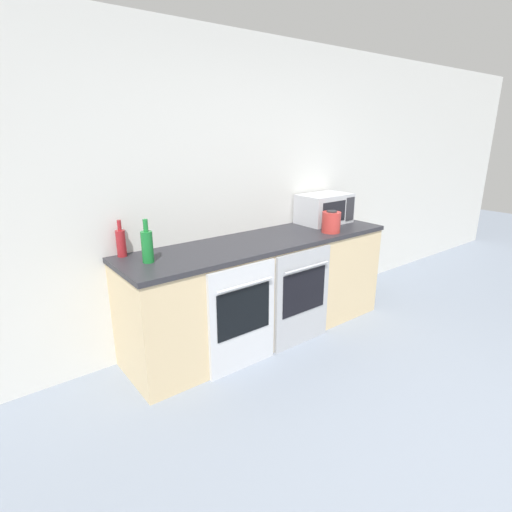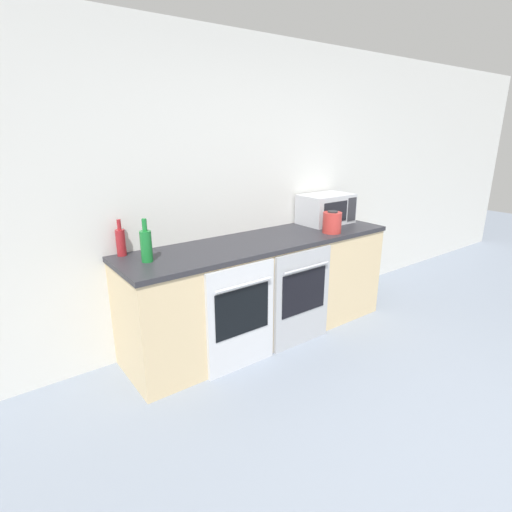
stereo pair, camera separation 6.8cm
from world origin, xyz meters
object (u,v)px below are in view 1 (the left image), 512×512
(kettle, at_px, (331,222))
(oven_left, at_px, (243,318))
(bottle_green, at_px, (147,246))
(bottle_red, at_px, (121,242))
(microwave, at_px, (324,209))
(oven_right, at_px, (303,297))

(kettle, bearing_deg, oven_left, -172.20)
(oven_left, relative_size, bottle_green, 2.73)
(bottle_red, height_order, kettle, bottle_red)
(bottle_green, relative_size, kettle, 1.56)
(kettle, bearing_deg, microwave, 52.01)
(bottle_green, bearing_deg, oven_left, -32.22)
(kettle, bearing_deg, bottle_green, 173.12)
(microwave, relative_size, kettle, 2.62)
(oven_right, height_order, kettle, kettle)
(microwave, xyz_separation_m, bottle_red, (-2.04, 0.14, -0.04))
(oven_left, height_order, microwave, microwave)
(bottle_red, bearing_deg, kettle, -14.31)
(bottle_red, relative_size, kettle, 1.37)
(oven_right, relative_size, bottle_red, 3.09)
(microwave, bearing_deg, bottle_green, -176.66)
(oven_right, xyz_separation_m, microwave, (0.73, 0.47, 0.62))
(oven_right, bearing_deg, bottle_red, 154.92)
(oven_left, distance_m, microwave, 1.58)
(microwave, height_order, kettle, microwave)
(oven_left, bearing_deg, bottle_green, 147.78)
(oven_right, distance_m, bottle_green, 1.40)
(microwave, relative_size, bottle_green, 1.68)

